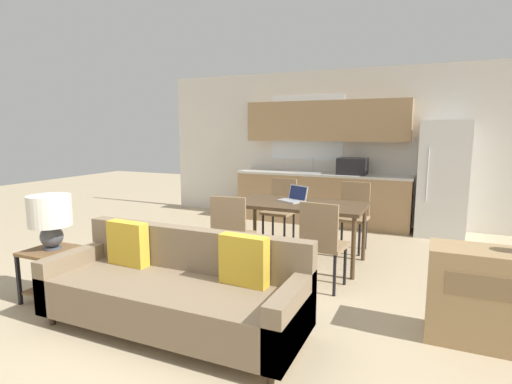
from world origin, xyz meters
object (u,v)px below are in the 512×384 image
Objects in this scene: refrigerator at (442,179)px; dining_chair_near_left at (232,231)px; dining_table at (298,208)px; dining_chair_far_right at (353,213)px; dining_chair_far_left at (281,207)px; side_table at (53,266)px; table_lamp at (50,215)px; laptop at (294,197)px; dining_chair_near_right at (322,241)px; couch at (177,290)px.

refrigerator is 3.67m from dining_chair_near_left.
dining_table is 1.75× the size of dining_chair_far_right.
dining_chair_far_left is (-0.52, 0.76, -0.16)m from dining_table.
side_table is 0.97× the size of table_lamp.
side_table is 2.82m from laptop.
dining_chair_near_right reaches higher than dining_table.
dining_chair_near_right is 2.31× the size of laptop.
dining_chair_far_right reaches higher than dining_table.
refrigerator is at bearing 52.32° from dining_table.
couch is 2.37× the size of dining_chair_far_left.
dining_chair_near_right is at bearing 173.64° from dining_chair_near_left.
dining_chair_far_left is at bearing 152.07° from laptop.
dining_chair_far_right is at bearing 51.02° from side_table.
refrigerator is 4.68m from couch.
refrigerator is at bearing 50.61° from table_lamp.
laptop is (0.42, 0.92, 0.28)m from dining_chair_near_left.
dining_table is at bearing -52.40° from dining_chair_far_left.
laptop is at bearing -130.68° from refrigerator.
refrigerator reaches higher than table_lamp.
dining_chair_near_left is 2.31× the size of laptop.
refrigerator is 1.91× the size of dining_chair_near_left.
dining_table is at bearing -50.89° from dining_chair_near_right.
dining_chair_near_right and dining_chair_far_left have the same top height.
dining_chair_far_left is (-0.14, 2.82, 0.19)m from couch.
dining_chair_near_right is (0.51, -0.78, -0.16)m from dining_table.
couch is (-2.03, -4.18, -0.56)m from refrigerator.
dining_chair_far_right is (2.33, 2.85, -0.32)m from table_lamp.
couch is 2.37× the size of dining_chair_near_left.
refrigerator is 5.47m from side_table.
refrigerator reaches higher than dining_chair_near_left.
dining_chair_near_right is (0.90, 1.27, 0.19)m from couch.
couch is at bearing -115.85° from refrigerator.
refrigerator reaches higher than dining_table.
dining_chair_far_right is at bearing 50.73° from table_lamp.
dining_chair_far_right reaches higher than side_table.
dining_chair_far_right is 2.31× the size of laptop.
dining_chair_far_right is 1.00× the size of dining_chair_near_left.
dining_table is 3.11× the size of table_lamp.
dining_chair_far_left is at bearing 65.61° from table_lamp.
dining_chair_far_right is 0.96m from laptop.
dining_table is at bearing -118.93° from dining_chair_far_right.
dining_table is 4.05× the size of laptop.
laptop is at bearing 130.50° from dining_table.
refrigerator is 1.09× the size of dining_table.
dining_chair_far_right is 1.05m from dining_chair_far_left.
dining_chair_near_right reaches higher than side_table.
side_table is 0.54× the size of dining_chair_far_left.
side_table is at bearing -68.46° from table_lamp.
couch is 2.37× the size of dining_chair_far_right.
refrigerator is 3.40× the size of table_lamp.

